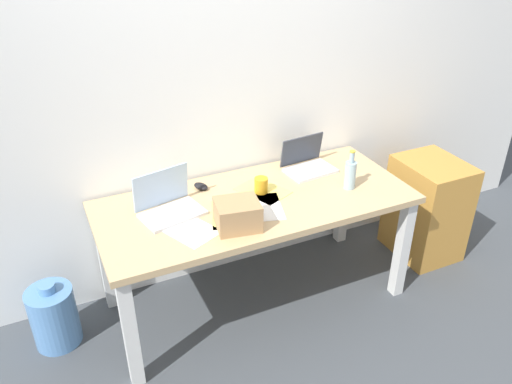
# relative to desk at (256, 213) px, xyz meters

# --- Properties ---
(ground_plane) EXTENTS (8.00, 8.00, 0.00)m
(ground_plane) POSITION_rel_desk_xyz_m (0.00, 0.00, -0.65)
(ground_plane) COLOR #42474C
(back_wall) EXTENTS (5.20, 0.08, 2.60)m
(back_wall) POSITION_rel_desk_xyz_m (0.00, 0.45, 0.65)
(back_wall) COLOR white
(back_wall) RESTS_ON ground
(desk) EXTENTS (1.83, 0.79, 0.74)m
(desk) POSITION_rel_desk_xyz_m (0.00, 0.00, 0.00)
(desk) COLOR tan
(desk) RESTS_ON ground
(laptop_left) EXTENTS (0.37, 0.30, 0.24)m
(laptop_left) POSITION_rel_desk_xyz_m (-0.50, 0.08, 0.14)
(laptop_left) COLOR silver
(laptop_left) RESTS_ON desk
(laptop_right) EXTENTS (0.32, 0.25, 0.21)m
(laptop_right) POSITION_rel_desk_xyz_m (0.46, 0.21, 0.14)
(laptop_right) COLOR silver
(laptop_right) RESTS_ON desk
(beer_bottle) EXTENTS (0.07, 0.07, 0.25)m
(beer_bottle) POSITION_rel_desk_xyz_m (0.57, -0.11, 0.19)
(beer_bottle) COLOR #99B7C1
(beer_bottle) RESTS_ON desk
(computer_mouse) EXTENTS (0.10, 0.12, 0.03)m
(computer_mouse) POSITION_rel_desk_xyz_m (-0.25, 0.25, 0.11)
(computer_mouse) COLOR black
(computer_mouse) RESTS_ON desk
(cardboard_box) EXTENTS (0.26, 0.23, 0.15)m
(cardboard_box) POSITION_rel_desk_xyz_m (-0.21, -0.21, 0.17)
(cardboard_box) COLOR tan
(cardboard_box) RESTS_ON desk
(coffee_mug) EXTENTS (0.08, 0.08, 0.09)m
(coffee_mug) POSITION_rel_desk_xyz_m (0.06, 0.06, 0.14)
(coffee_mug) COLOR gold
(coffee_mug) RESTS_ON desk
(paper_yellow_folder) EXTENTS (0.29, 0.35, 0.00)m
(paper_yellow_folder) POSITION_rel_desk_xyz_m (-0.20, -0.09, 0.09)
(paper_yellow_folder) COLOR #F4E06B
(paper_yellow_folder) RESTS_ON desk
(paper_sheet_near_back) EXTENTS (0.31, 0.36, 0.00)m
(paper_sheet_near_back) POSITION_rel_desk_xyz_m (0.08, 0.08, 0.09)
(paper_sheet_near_back) COLOR #F4E06B
(paper_sheet_near_back) RESTS_ON desk
(paper_sheet_center) EXTENTS (0.28, 0.34, 0.00)m
(paper_sheet_center) POSITION_rel_desk_xyz_m (-0.00, -0.09, 0.09)
(paper_sheet_center) COLOR white
(paper_sheet_center) RESTS_ON desk
(paper_sheet_front_left) EXTENTS (0.31, 0.36, 0.00)m
(paper_sheet_front_left) POSITION_rel_desk_xyz_m (-0.45, -0.14, 0.09)
(paper_sheet_front_left) COLOR white
(paper_sheet_front_left) RESTS_ON desk
(water_cooler_jug) EXTENTS (0.26, 0.26, 0.42)m
(water_cooler_jug) POSITION_rel_desk_xyz_m (-1.20, 0.15, -0.46)
(water_cooler_jug) COLOR #598CC6
(water_cooler_jug) RESTS_ON ground
(filing_cabinet) EXTENTS (0.40, 0.48, 0.71)m
(filing_cabinet) POSITION_rel_desk_xyz_m (1.32, -0.03, -0.29)
(filing_cabinet) COLOR #C68938
(filing_cabinet) RESTS_ON ground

